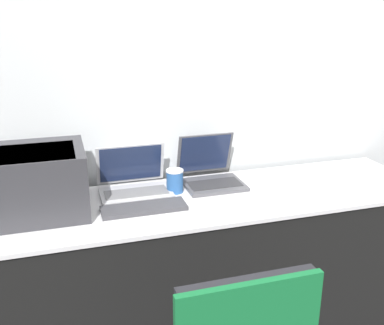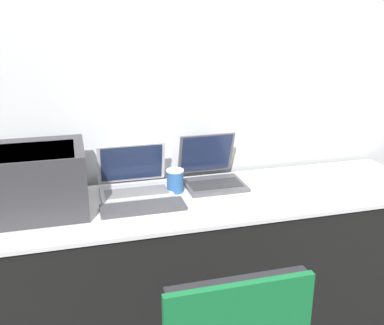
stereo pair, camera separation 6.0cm
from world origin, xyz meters
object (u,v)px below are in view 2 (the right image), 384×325
(external_keyboard, at_px, (143,207))
(coffee_cup, at_px, (175,181))
(printer, at_px, (37,178))
(laptop_right, at_px, (212,173))
(laptop_left, at_px, (135,182))

(external_keyboard, relative_size, coffee_cup, 3.32)
(printer, bearing_deg, laptop_right, 8.40)
(laptop_left, bearing_deg, laptop_right, 0.95)
(laptop_left, height_order, external_keyboard, laptop_left)
(laptop_left, relative_size, laptop_right, 1.09)
(printer, distance_m, laptop_right, 0.89)
(laptop_right, xyz_separation_m, coffee_cup, (-0.22, -0.07, 0.00))
(printer, distance_m, external_keyboard, 0.50)
(laptop_left, distance_m, laptop_right, 0.42)
(laptop_left, bearing_deg, printer, -165.06)
(laptop_right, relative_size, external_keyboard, 0.82)
(laptop_left, height_order, laptop_right, laptop_right)
(printer, bearing_deg, coffee_cup, 5.00)
(printer, xyz_separation_m, external_keyboard, (0.46, -0.12, -0.15))
(coffee_cup, bearing_deg, external_keyboard, -138.39)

